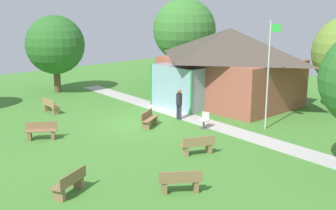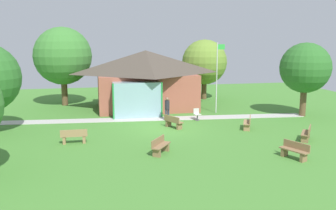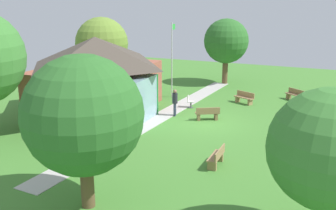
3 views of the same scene
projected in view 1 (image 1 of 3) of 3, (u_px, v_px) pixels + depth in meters
The scene contains 14 objects.
ground_plane at pixel (140, 125), 23.16m from camera, with size 44.00×44.00×0.00m, color #478433.
pavilion at pixel (227, 65), 27.67m from camera, with size 9.02×7.68×4.92m.
footpath at pixel (181, 115), 25.19m from camera, with size 22.42×1.30×0.03m, color #BCB7B2.
flagpole at pixel (269, 71), 21.72m from camera, with size 0.64×0.08×5.60m.
bench_mid_right at pixel (198, 146), 18.51m from camera, with size 1.02×1.55×0.84m.
bench_mid_left at pixel (51, 106), 25.68m from camera, with size 1.50×0.44×0.84m.
bench_front_center at pixel (41, 131), 20.61m from camera, with size 1.22×1.48×0.84m.
bench_front_right at pixel (70, 183), 14.62m from camera, with size 1.03×1.55×0.84m.
bench_lawn_far_right at pixel (180, 182), 14.75m from camera, with size 1.24×1.47×0.84m.
bench_rear_near_path at pixel (149, 119), 22.76m from camera, with size 1.11×1.53×0.84m.
patio_chair_lawn_spare at pixel (204, 121), 22.46m from camera, with size 0.52×0.52×0.86m.
visitor_on_path at pixel (179, 102), 24.04m from camera, with size 0.34×0.34×1.74m.
tree_behind_pavilion_left at pixel (184, 30), 34.09m from camera, with size 5.04×5.04×6.91m.
tree_west_hedge at pixel (55, 45), 30.98m from camera, with size 4.27×4.27×5.66m.
Camera 1 is at (17.46, -13.94, 6.40)m, focal length 45.55 mm.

